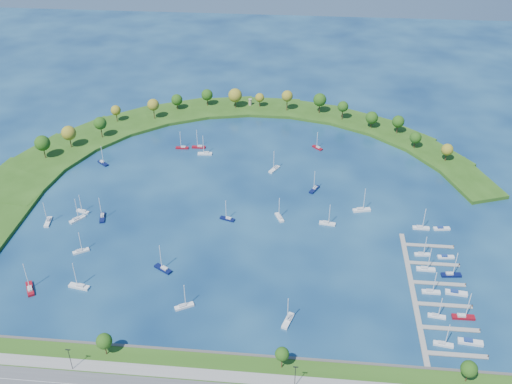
# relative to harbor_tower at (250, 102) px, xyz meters

# --- Properties ---
(ground) EXTENTS (700.00, 700.00, 0.00)m
(ground) POSITION_rel_harbor_tower_xyz_m (9.94, -119.01, -4.32)
(ground) COLOR #081E46
(ground) RESTS_ON ground
(breakwater) EXTENTS (286.74, 247.64, 2.00)m
(breakwater) POSITION_rel_harbor_tower_xyz_m (-36.39, -70.30, -3.33)
(breakwater) COLOR #264B14
(breakwater) RESTS_ON ground
(breakwater_trees) EXTENTS (240.50, 91.39, 14.35)m
(breakwater_trees) POSITION_rel_harbor_tower_xyz_m (-7.81, -33.11, 6.42)
(breakwater_trees) COLOR #382314
(breakwater_trees) RESTS_ON breakwater
(harbor_tower) EXTENTS (2.60, 2.60, 4.53)m
(harbor_tower) POSITION_rel_harbor_tower_xyz_m (0.00, 0.00, 0.00)
(harbor_tower) COLOR gray
(harbor_tower) RESTS_ON breakwater
(dock_system) EXTENTS (24.28, 82.00, 1.60)m
(dock_system) POSITION_rel_harbor_tower_xyz_m (95.23, -180.01, -3.97)
(dock_system) COLOR gray
(dock_system) RESTS_ON ground
(moored_boat_0) EXTENTS (8.30, 2.51, 12.13)m
(moored_boat_0) POSITION_rel_harbor_tower_xyz_m (-25.20, -61.50, -3.41)
(moored_boat_0) COLOR maroon
(moored_boat_0) RESTS_ON ground
(moored_boat_1) EXTENTS (8.99, 6.90, 13.25)m
(moored_boat_1) POSITION_rel_harbor_tower_xyz_m (-20.63, -175.50, -3.38)
(moored_boat_1) COLOR #09103D
(moored_boat_1) RESTS_ON ground
(moored_boat_2) EXTENTS (7.75, 6.82, 11.91)m
(moored_boat_2) POSITION_rel_harbor_tower_xyz_m (-77.30, -86.18, -3.42)
(moored_boat_2) COLOR #09103D
(moored_boat_2) RESTS_ON ground
(moored_boat_3) EXTENTS (7.47, 5.83, 11.06)m
(moored_boat_3) POSITION_rel_harbor_tower_xyz_m (-61.55, -166.72, -3.44)
(moored_boat_3) COLOR silver
(moored_boat_3) RESTS_ON ground
(moored_boat_4) EXTENTS (6.38, 8.76, 12.76)m
(moored_boat_4) POSITION_rel_harbor_tower_xyz_m (22.66, -83.78, -3.39)
(moored_boat_4) COLOR silver
(moored_boat_4) RESTS_ON ground
(moored_boat_5) EXTENTS (6.97, 8.13, 12.37)m
(moored_boat_5) POSITION_rel_harbor_tower_xyz_m (-72.13, -142.29, -3.40)
(moored_boat_5) COLOR silver
(moored_boat_5) RESTS_ON ground
(moored_boat_6) EXTENTS (8.06, 5.83, 11.73)m
(moored_boat_6) POSITION_rel_harbor_tower_xyz_m (-6.71, -197.69, -3.42)
(moored_boat_6) COLOR silver
(moored_boat_6) RESTS_ON ground
(moored_boat_7) EXTENTS (7.29, 4.00, 10.33)m
(moored_boat_7) POSITION_rel_harbor_tower_xyz_m (-71.72, -135.24, -3.46)
(moored_boat_7) COLOR silver
(moored_boat_7) RESTS_ON ground
(moored_boat_8) EXTENTS (5.92, 8.49, 12.28)m
(moored_boat_8) POSITION_rel_harbor_tower_xyz_m (45.66, -102.98, -3.41)
(moored_boat_8) COLOR #09103D
(moored_boat_8) RESTS_ON ground
(moored_boat_9) EXTENTS (9.37, 4.08, 13.33)m
(moored_boat_9) POSITION_rel_harbor_tower_xyz_m (-53.72, -190.24, -3.37)
(moored_boat_9) COLOR silver
(moored_boat_9) RESTS_ON ground
(moored_boat_10) EXTENTS (8.23, 3.36, 11.74)m
(moored_boat_10) POSITION_rel_harbor_tower_xyz_m (52.26, -133.91, -3.42)
(moored_boat_10) COLOR silver
(moored_boat_10) RESTS_ON ground
(moored_boat_11) EXTENTS (4.43, 8.91, 12.62)m
(moored_boat_11) POSITION_rel_harbor_tower_xyz_m (-60.16, -139.51, -3.40)
(moored_boat_11) COLOR #09103D
(moored_boat_11) RESTS_ON ground
(moored_boat_12) EXTENTS (7.95, 4.44, 11.27)m
(moored_boat_12) POSITION_rel_harbor_tower_xyz_m (2.55, -134.75, -3.44)
(moored_boat_12) COLOR #09103D
(moored_boat_12) RESTS_ON ground
(moored_boat_13) EXTENTS (5.08, 9.22, 13.06)m
(moored_boat_13) POSITION_rel_harbor_tower_xyz_m (36.13, -201.70, -3.38)
(moored_boat_13) COLOR silver
(moored_boat_13) RESTS_ON ground
(moored_boat_14) EXTENTS (6.65, 6.65, 10.80)m
(moored_boat_14) POSITION_rel_harbor_tower_xyz_m (47.01, -55.46, -3.45)
(moored_boat_14) COLOR maroon
(moored_boat_14) RESTS_ON ground
(moored_boat_15) EXTENTS (9.46, 4.74, 13.39)m
(moored_boat_15) POSITION_rel_harbor_tower_xyz_m (69.84, -120.53, -3.37)
(moored_boat_15) COLOR silver
(moored_boat_15) RESTS_ON ground
(moored_boat_16) EXTENTS (8.68, 2.96, 12.55)m
(moored_boat_16) POSITION_rel_harbor_tower_xyz_m (-20.00, -69.30, -3.40)
(moored_boat_16) COLOR silver
(moored_boat_16) RESTS_ON ground
(moored_boat_17) EXTENTS (6.99, 9.41, 13.77)m
(moored_boat_17) POSITION_rel_harbor_tower_xyz_m (-74.05, -193.70, -3.36)
(moored_boat_17) COLOR maroon
(moored_boat_17) RESTS_ON ground
(moored_boat_18) EXTENTS (5.27, 8.09, 11.58)m
(moored_boat_18) POSITION_rel_harbor_tower_xyz_m (28.40, -131.09, -3.43)
(moored_boat_18) COLOR silver
(moored_boat_18) RESTS_ON ground
(moored_boat_19) EXTENTS (3.69, 8.68, 12.37)m
(moored_boat_19) POSITION_rel_harbor_tower_xyz_m (-85.83, -145.75, -3.40)
(moored_boat_19) COLOR silver
(moored_boat_19) RESTS_ON ground
(moored_boat_20) EXTENTS (7.87, 2.53, 11.44)m
(moored_boat_20) POSITION_rel_harbor_tower_xyz_m (-35.14, -63.25, -3.43)
(moored_boat_20) COLOR maroon
(moored_boat_20) RESTS_ON ground
(docked_boat_0) EXTENTS (7.71, 3.22, 10.99)m
(docked_boat_0) POSITION_rel_harbor_tower_xyz_m (95.47, -208.37, -3.44)
(docked_boat_0) COLOR silver
(docked_boat_0) RESTS_ON ground
(docked_boat_1) EXTENTS (9.53, 3.52, 1.90)m
(docked_boat_1) POSITION_rel_harbor_tower_xyz_m (105.90, -206.34, -3.62)
(docked_boat_1) COLOR silver
(docked_boat_1) RESTS_ON ground
(docked_boat_2) EXTENTS (7.25, 2.92, 10.35)m
(docked_boat_2) POSITION_rel_harbor_tower_xyz_m (95.48, -193.48, -3.46)
(docked_boat_2) COLOR silver
(docked_boat_2) RESTS_ON ground
(docked_boat_3) EXTENTS (9.06, 2.68, 13.26)m
(docked_boat_3) POSITION_rel_harbor_tower_xyz_m (105.94, -193.08, -3.38)
(docked_boat_3) COLOR maroon
(docked_boat_3) RESTS_ON ground
(docked_boat_4) EXTENTS (7.72, 2.17, 11.34)m
(docked_boat_4) POSITION_rel_harbor_tower_xyz_m (95.46, -179.27, -3.43)
(docked_boat_4) COLOR silver
(docked_boat_4) RESTS_ON ground
(docked_boat_5) EXTENTS (9.32, 3.56, 1.85)m
(docked_boat_5) POSITION_rel_harbor_tower_xyz_m (105.90, -178.94, -3.64)
(docked_boat_5) COLOR silver
(docked_boat_5) RESTS_ON ground
(docked_boat_6) EXTENTS (8.31, 2.55, 12.12)m
(docked_boat_6) POSITION_rel_harbor_tower_xyz_m (95.45, -164.53, -3.41)
(docked_boat_6) COLOR silver
(docked_boat_6) RESTS_ON ground
(docked_boat_7) EXTENTS (8.92, 3.31, 12.81)m
(docked_boat_7) POSITION_rel_harbor_tower_xyz_m (105.95, -167.45, -3.39)
(docked_boat_7) COLOR #09103D
(docked_boat_7) RESTS_ON ground
(docked_boat_8) EXTENTS (7.22, 2.46, 10.44)m
(docked_boat_8) POSITION_rel_harbor_tower_xyz_m (95.48, -154.02, -3.46)
(docked_boat_8) COLOR silver
(docked_boat_8) RESTS_ON ground
(docked_boat_9) EXTENTS (7.66, 2.69, 1.53)m
(docked_boat_9) POSITION_rel_harbor_tower_xyz_m (105.93, -154.93, -3.76)
(docked_boat_9) COLOR silver
(docked_boat_9) RESTS_ON ground
(docked_boat_10) EXTENTS (8.08, 2.30, 11.87)m
(docked_boat_10) POSITION_rel_harbor_tower_xyz_m (97.86, -133.28, -3.42)
(docked_boat_10) COLOR silver
(docked_boat_10) RESTS_ON ground
(docked_boat_11) EXTENTS (8.21, 3.23, 1.63)m
(docked_boat_11) POSITION_rel_harbor_tower_xyz_m (107.82, -132.85, -3.72)
(docked_boat_11) COLOR silver
(docked_boat_11) RESTS_ON ground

